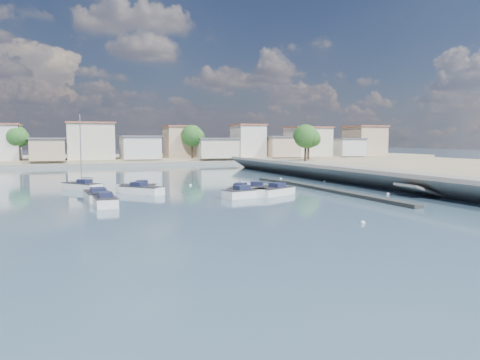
# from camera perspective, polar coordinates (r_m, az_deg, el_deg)

# --- Properties ---
(ground) EXTENTS (400.00, 400.00, 0.00)m
(ground) POSITION_cam_1_polar(r_m,az_deg,el_deg) (77.56, -4.95, 0.60)
(ground) COLOR #2B4557
(ground) RESTS_ON ground
(seawall_walkway) EXTENTS (5.00, 90.00, 1.80)m
(seawall_walkway) POSITION_cam_1_polar(r_m,az_deg,el_deg) (62.10, 19.05, 0.08)
(seawall_walkway) COLOR slate
(seawall_walkway) RESTS_ON ground
(breakwater) EXTENTS (2.00, 31.02, 0.35)m
(breakwater) POSITION_cam_1_polar(r_m,az_deg,el_deg) (55.17, 9.98, -1.07)
(breakwater) COLOR black
(breakwater) RESTS_ON ground
(far_shore_land) EXTENTS (160.00, 40.00, 1.40)m
(far_shore_land) POSITION_cam_1_polar(r_m,az_deg,el_deg) (128.22, -11.42, 2.56)
(far_shore_land) COLOR gray
(far_shore_land) RESTS_ON ground
(far_shore_quay) EXTENTS (160.00, 2.50, 0.80)m
(far_shore_quay) POSITION_cam_1_polar(r_m,az_deg,el_deg) (107.61, -9.54, 1.99)
(far_shore_quay) COLOR slate
(far_shore_quay) RESTS_ON ground
(far_town) EXTENTS (113.01, 12.80, 8.35)m
(far_town) POSITION_cam_1_polar(r_m,az_deg,el_deg) (115.78, -4.94, 4.49)
(far_town) COLOR beige
(far_town) RESTS_ON far_shore_land
(shore_trees) EXTENTS (74.56, 38.32, 7.92)m
(shore_trees) POSITION_cam_1_polar(r_m,az_deg,el_deg) (106.66, -4.86, 5.14)
(shore_trees) COLOR #38281E
(shore_trees) RESTS_ON ground
(motorboat_a) EXTENTS (2.00, 5.24, 1.48)m
(motorboat_a) POSITION_cam_1_polar(r_m,az_deg,el_deg) (43.69, -16.20, -2.50)
(motorboat_a) COLOR white
(motorboat_a) RESTS_ON ground
(motorboat_b) EXTENTS (4.26, 4.80, 1.48)m
(motorboat_b) POSITION_cam_1_polar(r_m,az_deg,el_deg) (50.54, 0.25, -1.30)
(motorboat_b) COLOR white
(motorboat_b) RESTS_ON ground
(motorboat_c) EXTENTS (4.52, 3.71, 1.48)m
(motorboat_c) POSITION_cam_1_polar(r_m,az_deg,el_deg) (51.58, 1.35, -1.18)
(motorboat_c) COLOR white
(motorboat_c) RESTS_ON ground
(motorboat_d) EXTENTS (5.38, 4.13, 1.48)m
(motorboat_d) POSITION_cam_1_polar(r_m,az_deg,el_deg) (49.57, 4.02, -1.44)
(motorboat_d) COLOR white
(motorboat_d) RESTS_ON ground
(motorboat_e) EXTENTS (2.47, 6.10, 1.48)m
(motorboat_e) POSITION_cam_1_polar(r_m,az_deg,el_deg) (47.98, -17.03, -1.86)
(motorboat_e) COLOR white
(motorboat_e) RESTS_ON ground
(motorboat_f) EXTENTS (4.50, 2.89, 1.48)m
(motorboat_f) POSITION_cam_1_polar(r_m,az_deg,el_deg) (54.33, -12.49, -0.98)
(motorboat_f) COLOR white
(motorboat_f) RESTS_ON ground
(motorboat_g) EXTENTS (4.58, 4.78, 1.48)m
(motorboat_g) POSITION_cam_1_polar(r_m,az_deg,el_deg) (51.69, -11.64, -1.26)
(motorboat_g) COLOR white
(motorboat_g) RESTS_ON ground
(motorboat_h) EXTENTS (5.37, 3.07, 1.48)m
(motorboat_h) POSITION_cam_1_polar(r_m,az_deg,el_deg) (47.84, 0.94, -1.66)
(motorboat_h) COLOR white
(motorboat_h) RESTS_ON ground
(sailboat) EXTENTS (4.46, 5.35, 9.00)m
(sailboat) POSITION_cam_1_polar(r_m,az_deg,el_deg) (57.84, -18.87, -0.73)
(sailboat) COLOR white
(sailboat) RESTS_ON ground
(mooring_buoys) EXTENTS (19.34, 35.13, 0.34)m
(mooring_buoys) POSITION_cam_1_polar(r_m,az_deg,el_deg) (55.90, 6.98, -1.07)
(mooring_buoys) COLOR silver
(mooring_buoys) RESTS_ON ground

